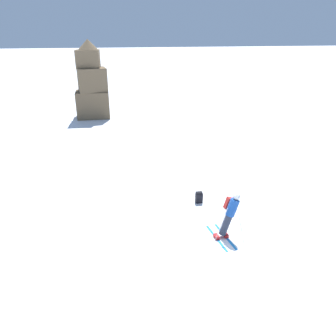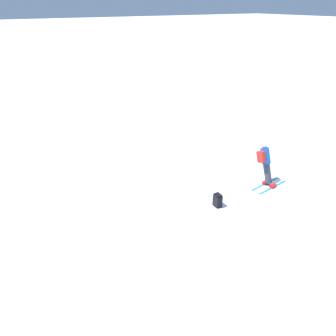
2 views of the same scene
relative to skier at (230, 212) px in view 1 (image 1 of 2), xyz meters
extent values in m
plane|color=white|center=(-0.59, -0.06, -0.97)|extent=(300.00, 300.00, 0.00)
cube|color=#1E7AC6|center=(-0.48, -0.08, -0.97)|extent=(0.29, 1.69, 0.01)
cube|color=#1E7AC6|center=(-0.12, -0.04, -0.97)|extent=(0.29, 1.69, 0.01)
cube|color=#B21919|center=(-0.48, -0.08, -0.90)|extent=(0.17, 0.29, 0.12)
cube|color=#B21919|center=(-0.12, -0.04, -0.90)|extent=(0.17, 0.29, 0.12)
cylinder|color=#2D3342|center=(-0.14, -0.04, -0.47)|extent=(0.51, 0.31, 0.84)
cylinder|color=#194799|center=(0.07, -0.02, 0.21)|extent=(0.55, 0.40, 0.69)
sphere|color=tan|center=(0.19, -0.01, 0.61)|extent=(0.31, 0.26, 0.28)
sphere|color=silver|center=(0.20, 0.00, 0.64)|extent=(0.35, 0.29, 0.32)
cube|color=#AD231E|center=(0.05, 0.24, 0.24)|extent=(0.42, 0.23, 0.50)
cylinder|color=#B7B7BC|center=(-0.50, -0.39, -0.37)|extent=(0.75, 0.62, 1.23)
cylinder|color=#B7B7BC|center=(0.33, -0.29, -0.43)|extent=(0.15, 0.52, 1.10)
cube|color=brown|center=(-5.01, 19.38, 0.14)|extent=(2.72, 2.32, 2.23)
cube|color=brown|center=(-4.90, 19.29, 2.22)|extent=(2.52, 2.32, 1.91)
cube|color=brown|center=(-5.09, 19.43, 3.87)|extent=(1.99, 1.90, 1.40)
cone|color=brown|center=(-5.01, 19.38, 4.99)|extent=(1.63, 1.63, 0.83)
cube|color=black|center=(-0.35, 2.64, -0.75)|extent=(0.31, 0.24, 0.44)
cube|color=black|center=(-0.35, 2.64, -0.50)|extent=(0.28, 0.21, 0.06)
camera|label=1|loc=(-4.15, -9.52, 5.98)|focal=35.00mm
camera|label=2|loc=(-7.81, 9.32, 5.60)|focal=35.00mm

